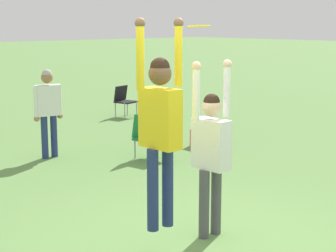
{
  "coord_description": "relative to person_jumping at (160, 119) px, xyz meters",
  "views": [
    {
      "loc": [
        -4.09,
        -4.05,
        2.44
      ],
      "look_at": [
        0.02,
        0.47,
        1.3
      ],
      "focal_mm": 60.0,
      "sensor_mm": 36.0,
      "label": 1
    }
  ],
  "objects": [
    {
      "name": "person_jumping",
      "position": [
        0.0,
        0.0,
        0.0
      ],
      "size": [
        0.61,
        0.46,
        2.18
      ],
      "rotation": [
        0.0,
        0.0,
        1.59
      ],
      "color": "navy",
      "rests_on": "ground_plane"
    },
    {
      "name": "camping_chair_1",
      "position": [
        5.13,
        7.23,
        -0.99
      ],
      "size": [
        0.56,
        0.6,
        0.8
      ],
      "rotation": [
        0.0,
        0.0,
        3.38
      ],
      "color": "gray",
      "rests_on": "ground_plane"
    },
    {
      "name": "camping_chair_0",
      "position": [
        2.68,
        3.34,
        -1.0
      ],
      "size": [
        0.62,
        0.66,
        0.83
      ],
      "rotation": [
        0.0,
        0.0,
        3.3
      ],
      "color": "gray",
      "rests_on": "ground_plane"
    },
    {
      "name": "frisbee",
      "position": [
        0.57,
        0.02,
        0.93
      ],
      "size": [
        0.25,
        0.25,
        0.03
      ],
      "color": "yellow"
    },
    {
      "name": "ground_plane",
      "position": [
        0.37,
        -0.16,
        -1.46
      ],
      "size": [
        120.0,
        120.0,
        0.0
      ],
      "primitive_type": "plane",
      "color": "#608C47"
    },
    {
      "name": "cooler_box",
      "position": [
        4.17,
        3.39,
        -1.28
      ],
      "size": [
        0.45,
        0.39,
        0.35
      ],
      "color": "red",
      "rests_on": "ground_plane"
    },
    {
      "name": "person_defending",
      "position": [
        0.77,
        0.01,
        -0.4
      ],
      "size": [
        0.6,
        0.45,
        2.02
      ],
      "rotation": [
        0.0,
        0.0,
        -1.55
      ],
      "color": "#4C4C51",
      "rests_on": "ground_plane"
    },
    {
      "name": "person_spectator_far",
      "position": [
        1.37,
        4.59,
        -0.51
      ],
      "size": [
        0.58,
        0.29,
        1.61
      ],
      "rotation": [
        0.0,
        0.0,
        -0.21
      ],
      "color": "navy",
      "rests_on": "ground_plane"
    }
  ]
}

